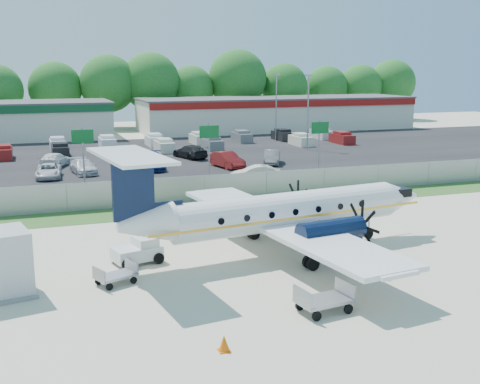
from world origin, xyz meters
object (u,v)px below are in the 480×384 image
object	(u,v)px
pushback_tug	(139,251)
baggage_cart_near	(116,275)
aircraft	(282,212)
baggage_cart_far	(324,299)
service_container	(0,266)

from	to	relation	value
pushback_tug	baggage_cart_near	world-z (taller)	pushback_tug
aircraft	pushback_tug	size ratio (longest dim) A/B	7.24
baggage_cart_near	aircraft	bearing A→B (deg)	12.10
aircraft	baggage_cart_far	xyz separation A→B (m)	(-1.55, -8.11, -1.75)
pushback_tug	baggage_cart_near	xyz separation A→B (m)	(-1.58, -2.83, -0.17)
baggage_cart_near	baggage_cart_far	bearing A→B (deg)	-38.74
aircraft	service_container	bearing A→B (deg)	-173.23
aircraft	baggage_cart_far	world-z (taller)	aircraft
baggage_cart_near	baggage_cart_far	world-z (taller)	baggage_cart_far
pushback_tug	service_container	distance (m)	7.08
pushback_tug	service_container	world-z (taller)	service_container
aircraft	service_container	world-z (taller)	aircraft
baggage_cart_far	service_container	bearing A→B (deg)	153.03
service_container	baggage_cart_far	bearing A→B (deg)	-26.97
pushback_tug	service_container	xyz separation A→B (m)	(-6.56, -2.54, 0.75)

